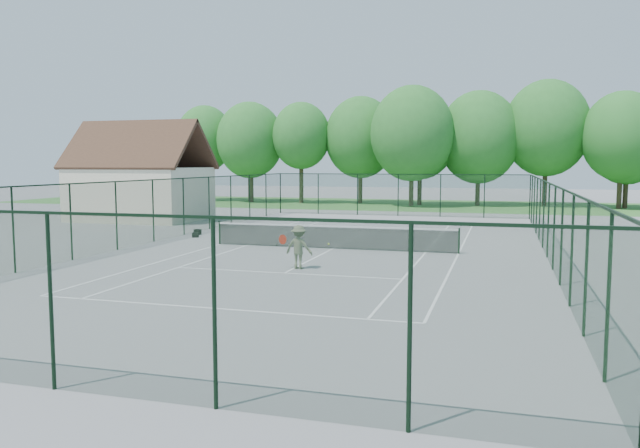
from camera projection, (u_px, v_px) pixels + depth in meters
The scene contains 10 objects.
ground at pixel (333, 249), 27.74m from camera, with size 140.00×140.00×0.00m, color gray.
grass_far at pixel (419, 205), 56.39m from camera, with size 80.00×16.00×0.01m, color #428236.
court_lines at pixel (333, 249), 27.74m from camera, with size 11.05×23.85×0.01m.
tennis_net at pixel (333, 236), 27.68m from camera, with size 11.08×0.08×1.10m.
fence_enclosure at pixel (333, 214), 27.59m from camera, with size 18.05×36.05×3.02m.
utility_building at pixel (140, 173), 41.46m from camera, with size 8.60×6.27×6.63m.
tree_line_far at pixel (420, 138), 55.80m from camera, with size 39.40×6.40×9.70m.
sports_bag_a at pixel (198, 232), 33.24m from camera, with size 0.36×0.22×0.29m, color black.
sports_bag_b at pixel (195, 235), 31.95m from camera, with size 0.33×0.20×0.26m, color black.
tennis_player at pixel (299, 247), 22.47m from camera, with size 1.92×0.90×1.58m.
Camera 1 is at (7.19, -26.54, 3.82)m, focal length 35.00 mm.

